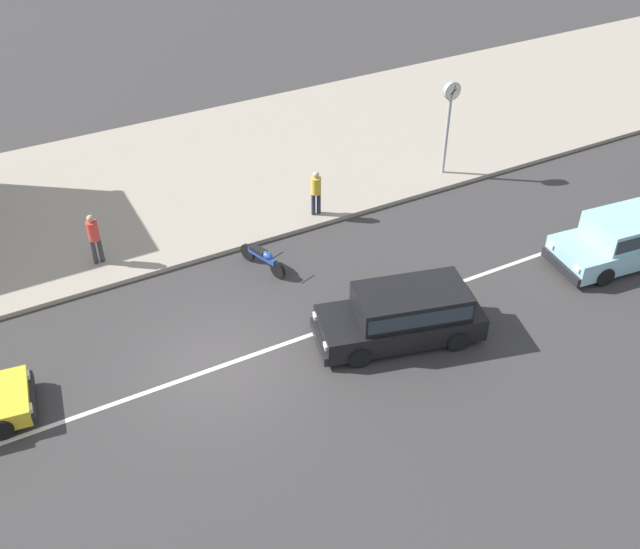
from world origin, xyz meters
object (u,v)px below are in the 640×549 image
at_px(minivan_black_4, 405,313).
at_px(street_clock, 450,106).
at_px(motorcycle_0, 263,257).
at_px(minivan_pale_blue_1, 631,235).
at_px(pedestrian_near_clock, 94,235).
at_px(pedestrian_mid_kerb, 316,190).

height_order(minivan_black_4, street_clock, street_clock).
bearing_deg(motorcycle_0, street_clock, 14.60).
bearing_deg(minivan_black_4, street_clock, 48.11).
bearing_deg(minivan_pale_blue_1, pedestrian_near_clock, 153.94).
bearing_deg(street_clock, pedestrian_mid_kerb, -176.57).
bearing_deg(pedestrian_mid_kerb, street_clock, 3.43).
relative_size(motorcycle_0, street_clock, 0.52).
distance_m(street_clock, pedestrian_mid_kerb, 5.69).
bearing_deg(street_clock, minivan_black_4, -131.89).
relative_size(minivan_pale_blue_1, minivan_black_4, 1.02).
bearing_deg(pedestrian_mid_kerb, pedestrian_near_clock, 174.71).
xyz_separation_m(motorcycle_0, street_clock, (8.20, 2.14, 2.34)).
bearing_deg(pedestrian_mid_kerb, motorcycle_0, -146.93).
height_order(minivan_pale_blue_1, pedestrian_mid_kerb, pedestrian_mid_kerb).
height_order(motorcycle_0, pedestrian_mid_kerb, pedestrian_mid_kerb).
xyz_separation_m(minivan_pale_blue_1, street_clock, (-2.16, 6.89, 1.91)).
xyz_separation_m(minivan_black_4, motorcycle_0, (-2.14, 4.62, -0.42)).
height_order(motorcycle_0, street_clock, street_clock).
distance_m(street_clock, pedestrian_near_clock, 12.74).
relative_size(minivan_pale_blue_1, motorcycle_0, 2.70).
distance_m(minivan_pale_blue_1, minivan_black_4, 8.23).
distance_m(pedestrian_near_clock, pedestrian_mid_kerb, 7.24).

